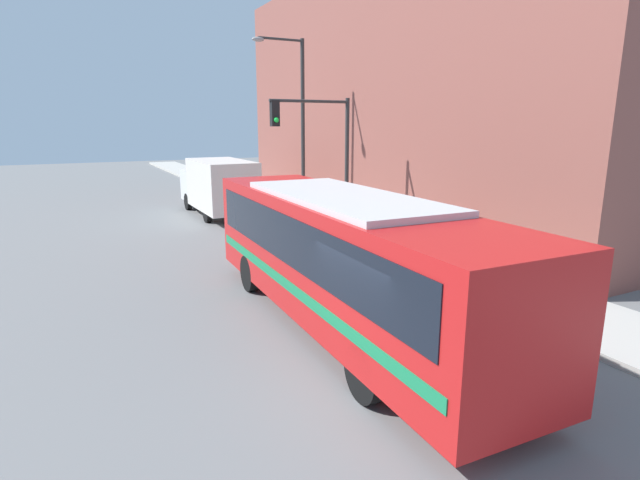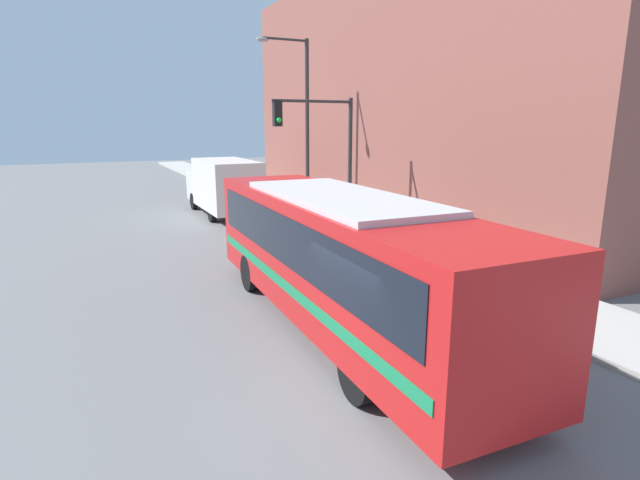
{
  "view_description": "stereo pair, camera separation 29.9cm",
  "coord_description": "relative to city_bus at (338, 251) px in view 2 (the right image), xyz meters",
  "views": [
    {
      "loc": [
        -4.7,
        -6.87,
        4.65
      ],
      "look_at": [
        1.73,
        5.63,
        1.35
      ],
      "focal_mm": 28.0,
      "sensor_mm": 36.0,
      "label": 1
    },
    {
      "loc": [
        -4.43,
        -7.0,
        4.65
      ],
      "look_at": [
        1.73,
        5.63,
        1.35
      ],
      "focal_mm": 28.0,
      "sensor_mm": 36.0,
      "label": 2
    }
  ],
  "objects": [
    {
      "name": "street_lamp",
      "position": [
        4.34,
        11.74,
        3.1
      ],
      "size": [
        2.45,
        0.28,
        8.13
      ],
      "color": "#2D2D2D",
      "rests_on": "sidewalk"
    },
    {
      "name": "building_facade",
      "position": [
        9.71,
        10.86,
        4.07
      ],
      "size": [
        6.0,
        24.99,
        11.78
      ],
      "color": "brown",
      "rests_on": "ground_plane"
    },
    {
      "name": "pedestrian_near_corner",
      "position": [
        5.92,
        3.31,
        -0.73
      ],
      "size": [
        0.34,
        0.34,
        1.8
      ],
      "color": "slate",
      "rests_on": "sidewalk"
    },
    {
      "name": "city_bus",
      "position": [
        0.0,
        0.0,
        0.0
      ],
      "size": [
        2.89,
        11.06,
        3.14
      ],
      "rotation": [
        0.0,
        0.0,
        -0.03
      ],
      "color": "red",
      "rests_on": "ground_plane"
    },
    {
      "name": "ground_plane",
      "position": [
        -0.73,
        -2.63,
        -1.82
      ],
      "size": [
        120.0,
        120.0,
        0.0
      ],
      "primitive_type": "plane",
      "color": "slate"
    },
    {
      "name": "sidewalk",
      "position": [
        5.24,
        17.37,
        -1.74
      ],
      "size": [
        2.95,
        70.0,
        0.17
      ],
      "color": "#B7B2A8",
      "rests_on": "ground_plane"
    },
    {
      "name": "fire_hydrant",
      "position": [
        4.37,
        -0.41,
        -1.3
      ],
      "size": [
        0.25,
        0.34,
        0.7
      ],
      "color": "gold",
      "rests_on": "sidewalk"
    },
    {
      "name": "delivery_truck",
      "position": [
        1.58,
        15.58,
        -0.25
      ],
      "size": [
        2.39,
        6.94,
        2.86
      ],
      "color": "silver",
      "rests_on": "ground_plane"
    },
    {
      "name": "traffic_light_pole",
      "position": [
        3.41,
        7.53,
        2.06
      ],
      "size": [
        3.28,
        0.35,
        5.42
      ],
      "color": "#2D2D2D",
      "rests_on": "sidewalk"
    }
  ]
}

